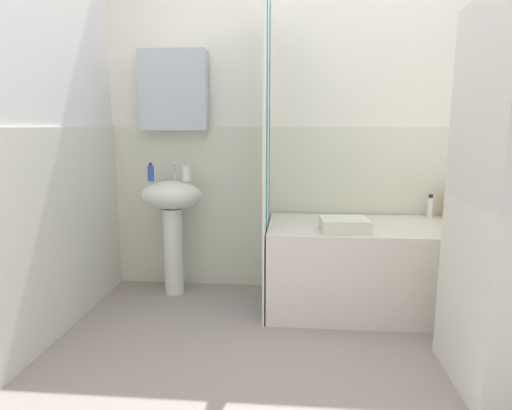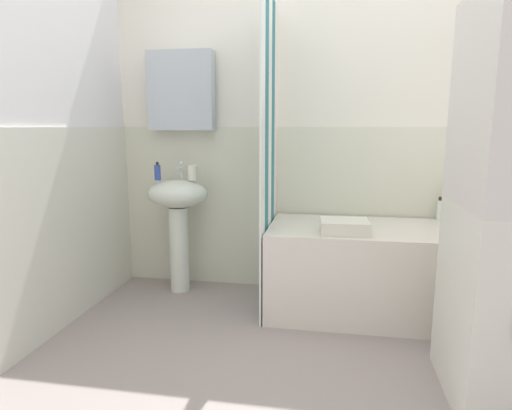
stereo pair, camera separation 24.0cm
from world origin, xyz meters
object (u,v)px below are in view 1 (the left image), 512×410
toothbrush_cup (187,173)px  bathtub (377,267)px  towel_folded (344,225)px  sink (172,212)px  soap_dispenser (151,173)px  shampoo_bottle (462,203)px  conditioner_bottle (448,205)px  lotion_bottle (430,207)px

toothbrush_cup → bathtub: size_ratio=0.07×
bathtub → towel_folded: bearing=-142.8°
sink → towel_folded: (1.17, -0.34, 0.00)m
soap_dispenser → towel_folded: soap_dispenser is taller
shampoo_bottle → conditioner_bottle: size_ratio=1.09×
soap_dispenser → bathtub: size_ratio=0.09×
bathtub → shampoo_bottle: bearing=25.1°
shampoo_bottle → lotion_bottle: shampoo_bottle is taller
soap_dispenser → lotion_bottle: soap_dispenser is taller
soap_dispenser → conditioner_bottle: (2.07, 0.14, -0.22)m
toothbrush_cup → towel_folded: (1.06, -0.36, -0.27)m
toothbrush_cup → lotion_bottle: size_ratio=0.64×
towel_folded → conditioner_bottle: bearing=30.9°
sink → bathtub: 1.46m
soap_dispenser → toothbrush_cup: size_ratio=1.25×
toothbrush_cup → bathtub: (1.31, -0.18, -0.59)m
shampoo_bottle → bathtub: bearing=-154.9°
sink → toothbrush_cup: toothbrush_cup is taller
sink → bathtub: size_ratio=0.58×
bathtub → toothbrush_cup: bearing=172.3°
toothbrush_cup → towel_folded: bearing=-18.9°
toothbrush_cup → sink: bearing=-169.6°
soap_dispenser → toothbrush_cup: (0.24, 0.05, -0.01)m
soap_dispenser → towel_folded: size_ratio=0.46×
sink → towel_folded: bearing=-16.3°
sink → toothbrush_cup: size_ratio=7.87×
sink → bathtub: (1.42, -0.16, -0.32)m
toothbrush_cup → lotion_bottle: 1.73m
bathtub → shampoo_bottle: shampoo_bottle is taller
shampoo_bottle → towel_folded: 0.99m
toothbrush_cup → conditioner_bottle: (1.83, 0.09, -0.21)m
bathtub → conditioner_bottle: (0.52, 0.27, 0.38)m
shampoo_bottle → conditioner_bottle: bearing=-168.7°
bathtub → conditioner_bottle: bearing=27.5°
soap_dispenser → towel_folded: (1.31, -0.32, -0.27)m
lotion_bottle → toothbrush_cup: bearing=-176.3°
towel_folded → bathtub: bearing=37.2°
soap_dispenser → shampoo_bottle: soap_dispenser is taller
toothbrush_cup → shampoo_bottle: size_ratio=0.48×
toothbrush_cup → conditioner_bottle: size_ratio=0.52×
soap_dispenser → toothbrush_cup: 0.25m
bathtub → conditioner_bottle: size_ratio=7.12×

